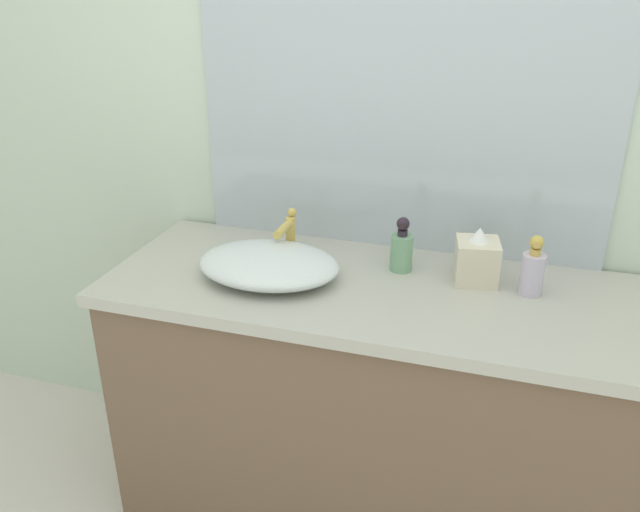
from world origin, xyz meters
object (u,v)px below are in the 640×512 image
Objects in this scene: sink_basin at (269,264)px; soap_dispenser at (533,270)px; lotion_bottle at (402,249)px; tissue_box at (477,259)px.

soap_dispenser reaches higher than sink_basin.
lotion_bottle is 0.22m from tissue_box.
sink_basin is 0.73m from soap_dispenser.
soap_dispenser is 1.06× the size of tissue_box.
sink_basin is at bearing -164.96° from tissue_box.
sink_basin is at bearing -155.56° from lotion_bottle.
tissue_box is (-0.15, 0.04, -0.00)m from soap_dispenser.
lotion_bottle is at bearing 24.44° from sink_basin.
lotion_bottle reaches higher than sink_basin.
lotion_bottle is at bearing 172.97° from soap_dispenser.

